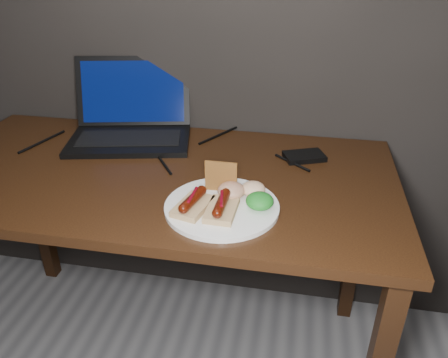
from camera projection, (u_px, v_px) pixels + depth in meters
name	position (u px, v px, depth m)	size (l,w,h in m)	color
desk	(158.00, 197.00, 1.33)	(1.40, 0.70, 0.75)	#38210E
laptop	(131.00, 121.00, 1.49)	(0.45, 0.40, 0.25)	black
hard_drive	(304.00, 156.00, 1.36)	(0.12, 0.08, 0.02)	black
desk_cables	(170.00, 147.00, 1.42)	(0.92, 0.41, 0.01)	black
plate	(222.00, 207.00, 1.10)	(0.29, 0.29, 0.01)	white
bread_sausage_left	(193.00, 203.00, 1.08)	(0.10, 0.13, 0.04)	tan
bread_sausage_center	(222.00, 207.00, 1.06)	(0.07, 0.12, 0.04)	tan
crispbread	(221.00, 176.00, 1.14)	(0.09, 0.01, 0.09)	#A96E2E
salad_greens	(260.00, 201.00, 1.08)	(0.07, 0.07, 0.04)	#136119
salsa_mound	(231.00, 191.00, 1.12)	(0.07, 0.07, 0.04)	maroon
coleslaw_mound	(253.00, 189.00, 1.14)	(0.06, 0.06, 0.04)	beige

